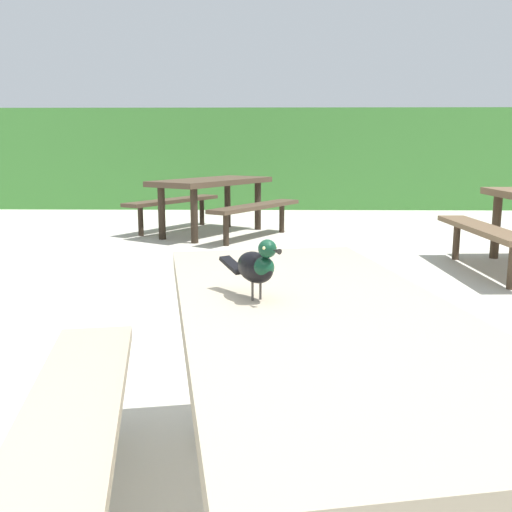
# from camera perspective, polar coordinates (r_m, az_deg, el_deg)

# --- Properties ---
(hedge_wall) EXTENTS (28.00, 1.66, 1.84)m
(hedge_wall) POSITION_cam_1_polar(r_m,az_deg,el_deg) (11.54, 0.87, 9.54)
(hedge_wall) COLOR #428438
(hedge_wall) RESTS_ON ground
(picnic_table_foreground) EXTENTS (1.96, 1.99, 0.74)m
(picnic_table_foreground) POSITION_cam_1_polar(r_m,az_deg,el_deg) (1.70, 5.99, -10.82)
(picnic_table_foreground) COLOR gray
(picnic_table_foreground) RESTS_ON ground
(bird_grackle) EXTENTS (0.19, 0.25, 0.18)m
(bird_grackle) POSITION_cam_1_polar(r_m,az_deg,el_deg) (1.65, 0.11, -0.93)
(bird_grackle) COLOR black
(bird_grackle) RESTS_ON picnic_table_foreground
(picnic_table_mid_left) EXTENTS (2.34, 2.34, 0.74)m
(picnic_table_mid_left) POSITION_cam_1_polar(r_m,az_deg,el_deg) (7.80, -4.32, 6.20)
(picnic_table_mid_left) COLOR #473828
(picnic_table_mid_left) RESTS_ON ground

